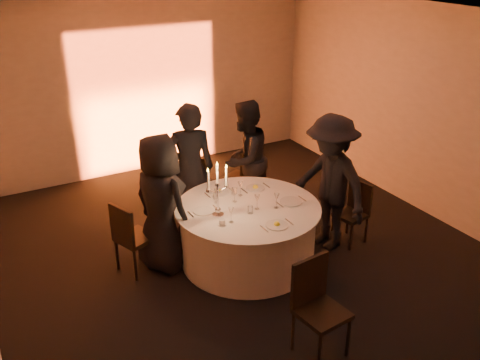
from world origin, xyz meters
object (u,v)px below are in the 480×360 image
candelabra (218,197)px  coffee_cup (222,222)px  chair_left (130,235)px  chair_back_right (243,175)px  guest_back_left (190,169)px  guest_left (161,204)px  banquet_table (248,234)px  guest_right (330,183)px  guest_back_right (245,159)px  chair_right (354,209)px  chair_back_left (192,181)px  chair_front (316,302)px

candelabra → coffee_cup: bearing=-105.0°
chair_left → chair_back_right: chair_back_right is taller
chair_back_right → guest_back_left: guest_back_left is taller
chair_back_right → guest_left: (-1.64, -0.90, 0.32)m
chair_left → banquet_table: bearing=-129.2°
guest_right → guest_back_right: bearing=-167.5°
chair_left → guest_left: bearing=-121.0°
chair_back_right → guest_right: 1.57m
banquet_table → guest_left: guest_left is taller
guest_left → candelabra: 0.71m
guest_back_left → guest_right: (1.42, -1.23, -0.02)m
chair_back_right → chair_right: chair_back_right is taller
chair_back_right → guest_left: guest_left is taller
chair_back_left → guest_back_left: size_ratio=0.46×
banquet_table → chair_back_right: (0.66, 1.29, 0.17)m
guest_back_right → banquet_table: bearing=34.3°
chair_back_left → chair_left: bearing=42.4°
chair_right → chair_front: chair_front is taller
guest_left → guest_right: 2.17m
chair_back_left → coffee_cup: chair_back_left is taller
chair_back_right → candelabra: bearing=25.8°
guest_back_right → coffee_cup: guest_back_right is taller
chair_front → coffee_cup: chair_front is taller
candelabra → chair_right: bearing=-6.6°
chair_back_right → coffee_cup: size_ratio=8.91×
candelabra → guest_left: bearing=143.0°
guest_back_right → guest_left: bearing=-2.1°
chair_back_left → chair_front: size_ratio=0.85×
chair_back_right → coffee_cup: chair_back_right is taller
chair_left → candelabra: size_ratio=1.34×
chair_right → candelabra: 2.01m
chair_back_left → guest_left: 1.59m
chair_right → guest_back_left: 2.27m
chair_right → guest_left: 2.59m
chair_right → candelabra: bearing=-107.1°
chair_back_left → chair_front: (-0.18, -3.33, 0.09)m
chair_front → coffee_cup: (-0.27, 1.48, 0.23)m
chair_front → guest_back_right: (0.83, 2.88, 0.29)m
chair_back_left → candelabra: size_ratio=1.23×
chair_right → guest_right: 0.59m
guest_back_left → guest_right: bearing=154.8°
chair_back_right → chair_left: bearing=-2.5°
chair_right → guest_right: bearing=-113.0°
guest_left → guest_back_left: guest_back_left is taller
coffee_cup → chair_left: bearing=141.3°
coffee_cup → chair_right: bearing=-0.1°
chair_back_left → candelabra: 1.77m
chair_right → candelabra: candelabra is taller
guest_back_right → chair_left: bearing=-8.5°
chair_left → chair_back_left: bearing=-69.6°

